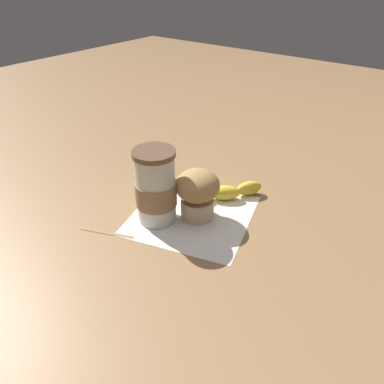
% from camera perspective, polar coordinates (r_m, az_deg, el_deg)
% --- Properties ---
extents(ground_plane, '(3.00, 3.00, 0.00)m').
position_cam_1_polar(ground_plane, '(0.78, -0.00, -3.59)').
color(ground_plane, '#936D47').
extents(paper_napkin, '(0.29, 0.29, 0.00)m').
position_cam_1_polar(paper_napkin, '(0.78, -0.00, -3.54)').
color(paper_napkin, white).
rests_on(paper_napkin, ground_plane).
extents(coffee_cup, '(0.08, 0.08, 0.15)m').
position_cam_1_polar(coffee_cup, '(0.73, -5.54, 0.65)').
color(coffee_cup, silver).
rests_on(coffee_cup, paper_napkin).
extents(muffin, '(0.09, 0.09, 0.10)m').
position_cam_1_polar(muffin, '(0.75, 0.83, 0.08)').
color(muffin, beige).
rests_on(muffin, paper_napkin).
extents(banana, '(0.14, 0.14, 0.03)m').
position_cam_1_polar(banana, '(0.83, 4.87, 0.10)').
color(banana, yellow).
rests_on(banana, paper_napkin).
extents(wooden_stirrer, '(0.05, 0.10, 0.00)m').
position_cam_1_polar(wooden_stirrer, '(0.75, -12.81, -6.09)').
color(wooden_stirrer, '#9E7547').
rests_on(wooden_stirrer, ground_plane).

